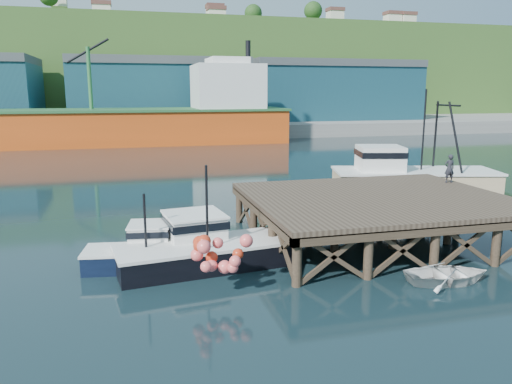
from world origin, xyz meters
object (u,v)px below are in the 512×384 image
object	(u,v)px
boat_black	(201,247)
dockworker	(449,168)
dinghy	(448,274)
boat_navy	(148,251)
trawler	(411,175)

from	to	relation	value
boat_black	dockworker	world-z (taller)	boat_black
dinghy	dockworker	distance (m)	10.03
boat_navy	dockworker	bearing A→B (deg)	19.75
trawler	dockworker	size ratio (longest dim) A/B	7.31
boat_navy	boat_black	bearing A→B (deg)	-4.70
dinghy	boat_black	bearing A→B (deg)	69.98
boat_black	boat_navy	bearing A→B (deg)	159.37
dockworker	boat_black	bearing A→B (deg)	20.24
dinghy	dockworker	size ratio (longest dim) A/B	2.06
boat_navy	dinghy	size ratio (longest dim) A/B	1.66
boat_black	dockworker	bearing A→B (deg)	7.28
boat_navy	trawler	xyz separation A→B (m)	(17.73, 9.28, 0.83)
boat_navy	dinghy	bearing A→B (deg)	-15.41
dinghy	dockworker	xyz separation A→B (m)	(5.53, 7.96, 2.57)
trawler	dinghy	bearing A→B (deg)	-102.26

